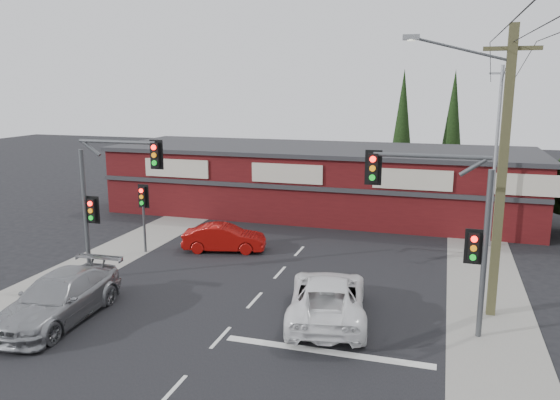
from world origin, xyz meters
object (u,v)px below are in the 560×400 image
(silver_suv, at_px, (59,298))
(utility_pole, at_px, (498,165))
(white_suv, at_px, (328,297))
(red_sedan, at_px, (224,238))
(shop_building, at_px, (319,180))

(silver_suv, height_order, utility_pole, utility_pole)
(white_suv, relative_size, red_sedan, 1.39)
(white_suv, xyz_separation_m, shop_building, (-3.98, 16.02, 1.36))
(white_suv, distance_m, utility_pole, 7.37)
(silver_suv, xyz_separation_m, utility_pole, (14.26, 4.88, 4.60))
(utility_pole, bearing_deg, white_suv, -159.37)
(red_sedan, height_order, shop_building, shop_building)
(white_suv, xyz_separation_m, silver_suv, (-8.88, -2.85, 0.02))
(white_suv, relative_size, utility_pole, 0.56)
(white_suv, distance_m, shop_building, 16.57)
(silver_suv, distance_m, red_sedan, 9.52)
(silver_suv, bearing_deg, shop_building, 72.77)
(red_sedan, height_order, utility_pole, utility_pole)
(shop_building, height_order, utility_pole, utility_pole)
(shop_building, bearing_deg, red_sedan, -104.95)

